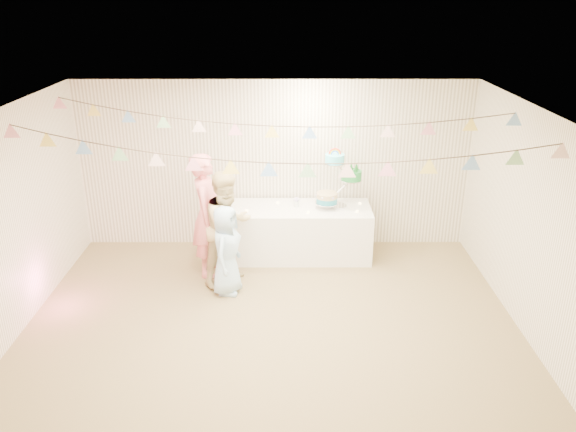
{
  "coord_description": "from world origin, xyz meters",
  "views": [
    {
      "loc": [
        0.19,
        -5.77,
        3.83
      ],
      "look_at": [
        0.2,
        0.8,
        1.15
      ],
      "focal_mm": 35.0,
      "sensor_mm": 36.0,
      "label": 1
    }
  ],
  "objects_px": {
    "person_adult_a": "(207,215)",
    "person_child": "(226,250)",
    "table": "(301,232)",
    "person_adult_b": "(228,228)",
    "cake_stand": "(338,182)"
  },
  "relations": [
    {
      "from": "table",
      "to": "person_adult_a",
      "type": "relative_size",
      "value": 1.18
    },
    {
      "from": "person_adult_a",
      "to": "person_child",
      "type": "height_order",
      "value": "person_adult_a"
    },
    {
      "from": "person_adult_a",
      "to": "person_child",
      "type": "xyz_separation_m",
      "value": [
        0.31,
        -0.57,
        -0.27
      ]
    },
    {
      "from": "table",
      "to": "person_child",
      "type": "bearing_deg",
      "value": -132.21
    },
    {
      "from": "person_adult_a",
      "to": "person_adult_b",
      "type": "relative_size",
      "value": 1.1
    },
    {
      "from": "person_adult_b",
      "to": "person_child",
      "type": "bearing_deg",
      "value": -139.57
    },
    {
      "from": "table",
      "to": "person_child",
      "type": "distance_m",
      "value": 1.52
    },
    {
      "from": "cake_stand",
      "to": "person_adult_a",
      "type": "distance_m",
      "value": 1.98
    },
    {
      "from": "table",
      "to": "person_adult_a",
      "type": "bearing_deg",
      "value": -157.8
    },
    {
      "from": "table",
      "to": "cake_stand",
      "type": "relative_size",
      "value": 2.47
    },
    {
      "from": "person_adult_a",
      "to": "person_adult_b",
      "type": "xyz_separation_m",
      "value": [
        0.31,
        -0.28,
        -0.08
      ]
    },
    {
      "from": "person_adult_a",
      "to": "person_adult_b",
      "type": "height_order",
      "value": "person_adult_a"
    },
    {
      "from": "person_adult_a",
      "to": "person_child",
      "type": "bearing_deg",
      "value": -149.41
    },
    {
      "from": "person_child",
      "to": "person_adult_a",
      "type": "bearing_deg",
      "value": 41.42
    },
    {
      "from": "cake_stand",
      "to": "person_adult_a",
      "type": "relative_size",
      "value": 0.48
    }
  ]
}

